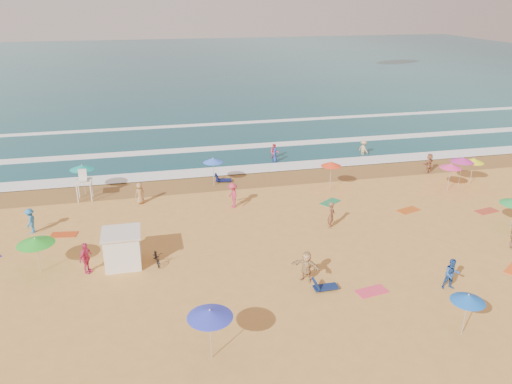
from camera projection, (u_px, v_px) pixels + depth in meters
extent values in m
plane|color=gold|center=(239.00, 253.00, 30.47)|extent=(220.00, 220.00, 0.00)
cube|color=#0C4756|center=(165.00, 67.00, 106.55)|extent=(220.00, 140.00, 0.18)
plane|color=olive|center=(211.00, 183.00, 41.79)|extent=(220.00, 220.00, 0.00)
cube|color=white|center=(207.00, 172.00, 44.02)|extent=(200.00, 2.20, 0.05)
cube|color=white|center=(198.00, 149.00, 50.36)|extent=(200.00, 1.60, 0.05)
cube|color=white|center=(188.00, 126.00, 59.42)|extent=(200.00, 1.20, 0.05)
cube|color=white|center=(123.00, 249.00, 28.88)|extent=(2.00, 2.00, 2.00)
cube|color=silver|center=(121.00, 233.00, 28.49)|extent=(2.20, 2.20, 0.12)
imported|color=black|center=(157.00, 257.00, 29.21)|extent=(0.75, 1.67, 0.85)
cone|color=#FF388A|center=(451.00, 166.00, 39.27)|extent=(1.72, 1.72, 0.35)
cone|color=#C92C94|center=(463.00, 160.00, 40.56)|extent=(1.90, 1.90, 0.35)
cone|color=green|center=(35.00, 241.00, 27.73)|extent=(2.07, 2.07, 0.35)
cone|color=#FD401A|center=(331.00, 164.00, 39.43)|extent=(1.62, 1.62, 0.35)
cone|color=#386AFF|center=(213.00, 160.00, 40.33)|extent=(1.61, 1.61, 0.35)
cone|color=teal|center=(82.00, 167.00, 38.64)|extent=(1.88, 1.88, 0.35)
cone|color=blue|center=(468.00, 298.00, 22.52)|extent=(1.55, 1.55, 0.35)
cone|color=#F3FF1A|center=(474.00, 160.00, 40.70)|extent=(1.66, 1.66, 0.35)
cone|color=blue|center=(210.00, 314.00, 20.92)|extent=(1.96, 1.96, 0.35)
cube|color=navy|center=(326.00, 287.00, 26.68)|extent=(1.31, 0.59, 0.34)
cube|color=#0E1446|center=(224.00, 180.00, 41.95)|extent=(1.38, 0.78, 0.34)
cube|color=#C34015|center=(64.00, 235.00, 32.82)|extent=(1.81, 1.10, 0.03)
cube|color=#F4395B|center=(372.00, 291.00, 26.59)|extent=(1.82, 1.14, 0.03)
cube|color=#C15518|center=(408.00, 210.00, 36.51)|extent=(1.88, 1.33, 0.03)
cube|color=#20834D|center=(330.00, 202.00, 37.91)|extent=(1.89, 1.68, 0.03)
cube|color=#B9412B|center=(487.00, 211.00, 36.36)|extent=(1.84, 1.19, 0.03)
imported|color=tan|center=(306.00, 266.00, 27.29)|extent=(1.62, 1.46, 1.79)
imported|color=brown|center=(331.00, 215.00, 33.54)|extent=(0.76, 0.80, 1.85)
imported|color=#E2384B|center=(274.00, 153.00, 47.57)|extent=(1.02, 0.91, 1.75)
imported|color=#224FA2|center=(452.00, 274.00, 26.55)|extent=(0.97, 0.82, 1.76)
imported|color=#2343A5|center=(275.00, 157.00, 46.42)|extent=(0.54, 0.70, 1.71)
imported|color=#2878BF|center=(30.00, 221.00, 32.83)|extent=(0.80, 1.19, 1.71)
imported|color=#CF3364|center=(86.00, 258.00, 28.08)|extent=(0.92, 1.17, 1.86)
imported|color=#C03050|center=(233.00, 195.00, 36.72)|extent=(0.90, 1.33, 1.90)
imported|color=tan|center=(363.00, 149.00, 48.69)|extent=(0.98, 1.28, 1.75)
imported|color=tan|center=(140.00, 193.00, 37.42)|extent=(0.95, 0.86, 1.64)
imported|color=#B07251|center=(429.00, 163.00, 43.84)|extent=(1.67, 1.30, 1.76)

